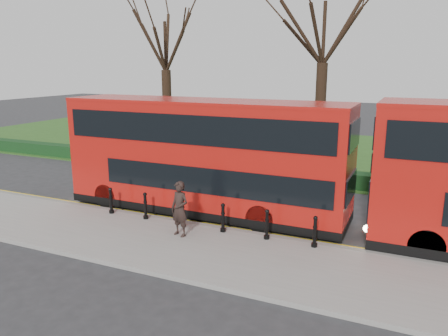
% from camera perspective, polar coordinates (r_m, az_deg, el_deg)
% --- Properties ---
extents(ground, '(120.00, 120.00, 0.00)m').
position_cam_1_polar(ground, '(17.33, -1.71, -6.69)').
color(ground, '#28282B').
rests_on(ground, ground).
extents(pavement, '(60.00, 4.00, 0.15)m').
position_cam_1_polar(pavement, '(14.85, -6.83, -9.98)').
color(pavement, gray).
rests_on(pavement, ground).
extents(kerb, '(60.00, 0.25, 0.16)m').
position_cam_1_polar(kerb, '(16.46, -3.24, -7.52)').
color(kerb, slate).
rests_on(kerb, ground).
extents(grass_verge, '(60.00, 18.00, 0.06)m').
position_cam_1_polar(grass_verge, '(31.05, 10.44, 2.12)').
color(grass_verge, '#274E1A').
rests_on(grass_verge, ground).
extents(hedge, '(60.00, 0.90, 0.80)m').
position_cam_1_polar(hedge, '(23.26, 5.60, -0.51)').
color(hedge, black).
rests_on(hedge, ground).
extents(yellow_line_outer, '(60.00, 0.10, 0.01)m').
position_cam_1_polar(yellow_line_outer, '(16.74, -2.76, -7.42)').
color(yellow_line_outer, yellow).
rests_on(yellow_line_outer, ground).
extents(yellow_line_inner, '(60.00, 0.10, 0.01)m').
position_cam_1_polar(yellow_line_inner, '(16.90, -2.45, -7.20)').
color(yellow_line_inner, yellow).
rests_on(yellow_line_inner, ground).
extents(tree_left, '(6.55, 6.55, 10.24)m').
position_cam_1_polar(tree_left, '(28.96, -7.69, 16.15)').
color(tree_left, black).
rests_on(tree_left, ground).
extents(tree_mid, '(7.04, 7.04, 11.01)m').
position_cam_1_polar(tree_mid, '(25.26, 12.97, 17.68)').
color(tree_mid, black).
rests_on(tree_mid, ground).
extents(bollard_row, '(8.31, 0.15, 1.00)m').
position_cam_1_polar(bollard_row, '(15.84, -2.84, -6.16)').
color(bollard_row, black).
rests_on(bollard_row, pavement).
extents(bus_lead, '(11.55, 2.65, 4.60)m').
position_cam_1_polar(bus_lead, '(17.52, -2.62, 1.40)').
color(bus_lead, '#A9130E').
rests_on(bus_lead, ground).
extents(pedestrian, '(0.79, 0.61, 1.93)m').
position_cam_1_polar(pedestrian, '(15.10, -5.81, -5.33)').
color(pedestrian, black).
rests_on(pedestrian, pavement).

